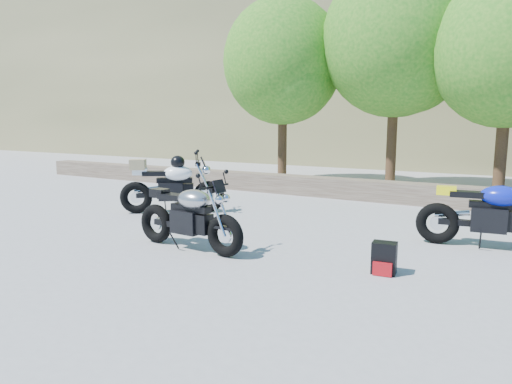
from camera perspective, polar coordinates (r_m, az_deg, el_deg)
ground at (r=7.23m, az=-5.44°, el=-6.80°), size 90.00×90.00×0.00m
stone_wall at (r=11.98m, az=10.18°, el=0.50°), size 22.00×0.55×0.50m
tree_decid_left at (r=14.42m, az=3.66°, el=15.46°), size 3.67×3.67×5.62m
tree_decid_mid at (r=13.71m, az=17.47°, el=17.16°), size 4.08×4.08×6.24m
silver_bike at (r=7.00m, az=-8.36°, el=-3.16°), size 2.05×0.65×1.03m
white_bike at (r=9.90m, az=-10.50°, el=0.87°), size 1.93×1.41×1.23m
blue_bike at (r=7.84m, az=27.36°, el=-2.57°), size 2.16×0.68×1.08m
backpack at (r=6.12m, az=15.71°, el=-8.01°), size 0.33×0.29×0.41m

